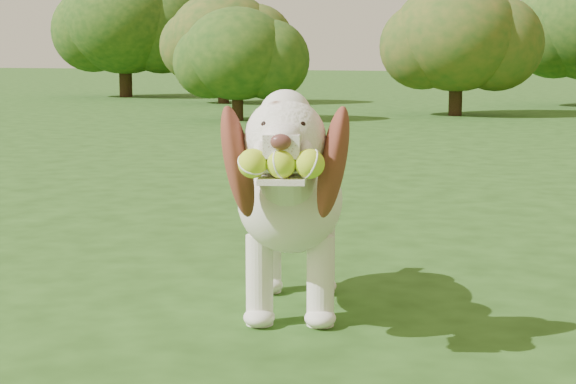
% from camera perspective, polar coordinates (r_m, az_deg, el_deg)
% --- Properties ---
extents(ground, '(80.00, 80.00, 0.00)m').
position_cam_1_polar(ground, '(3.57, -5.07, -5.08)').
color(ground, '#1F3E11').
rests_on(ground, ground).
extents(dog, '(0.64, 1.08, 0.72)m').
position_cam_1_polar(dog, '(2.98, 0.23, -0.14)').
color(dog, white).
rests_on(dog, ground).
extents(shrub_a, '(1.33, 1.33, 1.38)m').
position_cam_1_polar(shrub_a, '(11.80, -3.03, 8.18)').
color(shrub_a, '#382314').
rests_on(shrub_a, ground).
extents(shrub_e, '(1.75, 1.75, 1.81)m').
position_cam_1_polar(shrub_e, '(15.84, -3.88, 9.11)').
color(shrub_e, '#382314').
rests_on(shrub_e, ground).
extents(shrub_b, '(1.70, 1.70, 1.76)m').
position_cam_1_polar(shrub_b, '(12.91, 9.98, 9.08)').
color(shrub_b, '#382314').
rests_on(shrub_b, ground).
extents(shrub_g, '(2.31, 2.31, 2.40)m').
position_cam_1_polar(shrub_g, '(18.38, -9.68, 9.96)').
color(shrub_g, '#382314').
rests_on(shrub_g, ground).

